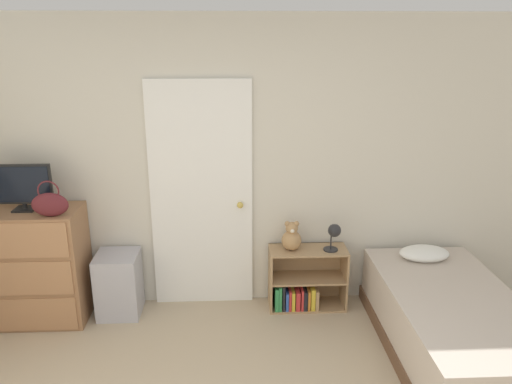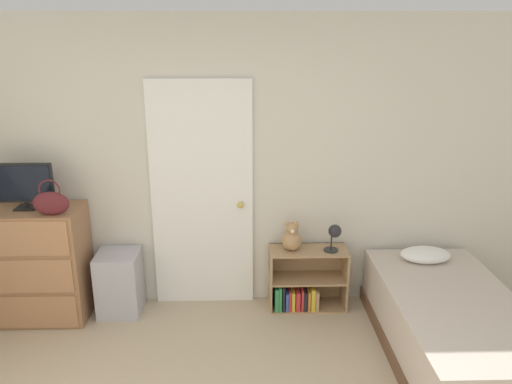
{
  "view_description": "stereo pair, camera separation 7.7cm",
  "coord_description": "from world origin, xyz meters",
  "px_view_note": "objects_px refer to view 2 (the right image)",
  "views": [
    {
      "loc": [
        0.11,
        -1.9,
        2.37
      ],
      "look_at": [
        0.29,
        2.03,
        1.13
      ],
      "focal_mm": 35.0,
      "sensor_mm": 36.0,
      "label": 1
    },
    {
      "loc": [
        0.18,
        -1.91,
        2.37
      ],
      "look_at": [
        0.29,
        2.03,
        1.13
      ],
      "focal_mm": 35.0,
      "sensor_mm": 36.0,
      "label": 2
    }
  ],
  "objects_px": {
    "storage_bin": "(120,283)",
    "bed": "(452,328)",
    "handbag": "(51,203)",
    "desk_lamp": "(334,233)",
    "teddy_bear": "(292,238)",
    "dresser": "(37,264)",
    "bookshelf": "(303,285)",
    "tv": "(24,185)"
  },
  "relations": [
    {
      "from": "dresser",
      "to": "teddy_bear",
      "type": "height_order",
      "value": "dresser"
    },
    {
      "from": "dresser",
      "to": "storage_bin",
      "type": "height_order",
      "value": "dresser"
    },
    {
      "from": "storage_bin",
      "to": "bed",
      "type": "xyz_separation_m",
      "value": [
        2.67,
        -0.74,
        -0.03
      ]
    },
    {
      "from": "dresser",
      "to": "bookshelf",
      "type": "distance_m",
      "value": 2.32
    },
    {
      "from": "desk_lamp",
      "to": "bookshelf",
      "type": "bearing_deg",
      "value": 170.33
    },
    {
      "from": "bookshelf",
      "to": "dresser",
      "type": "bearing_deg",
      "value": -177.7
    },
    {
      "from": "bookshelf",
      "to": "tv",
      "type": "bearing_deg",
      "value": -178.11
    },
    {
      "from": "tv",
      "to": "storage_bin",
      "type": "distance_m",
      "value": 1.15
    },
    {
      "from": "handbag",
      "to": "bed",
      "type": "bearing_deg",
      "value": -9.69
    },
    {
      "from": "teddy_bear",
      "to": "bed",
      "type": "bearing_deg",
      "value": -33.9
    },
    {
      "from": "handbag",
      "to": "teddy_bear",
      "type": "distance_m",
      "value": 2.01
    },
    {
      "from": "storage_bin",
      "to": "teddy_bear",
      "type": "bearing_deg",
      "value": 1.42
    },
    {
      "from": "teddy_bear",
      "to": "handbag",
      "type": "bearing_deg",
      "value": -172.83
    },
    {
      "from": "handbag",
      "to": "bed",
      "type": "relative_size",
      "value": 0.16
    },
    {
      "from": "tv",
      "to": "teddy_bear",
      "type": "distance_m",
      "value": 2.27
    },
    {
      "from": "bed",
      "to": "desk_lamp",
      "type": "bearing_deg",
      "value": 137.17
    },
    {
      "from": "tv",
      "to": "handbag",
      "type": "distance_m",
      "value": 0.33
    },
    {
      "from": "dresser",
      "to": "teddy_bear",
      "type": "distance_m",
      "value": 2.2
    },
    {
      "from": "bookshelf",
      "to": "desk_lamp",
      "type": "bearing_deg",
      "value": -9.67
    },
    {
      "from": "bookshelf",
      "to": "handbag",
      "type": "bearing_deg",
      "value": -173.2
    },
    {
      "from": "handbag",
      "to": "teddy_bear",
      "type": "bearing_deg",
      "value": 7.17
    },
    {
      "from": "dresser",
      "to": "desk_lamp",
      "type": "xyz_separation_m",
      "value": [
        2.56,
        0.05,
        0.23
      ]
    },
    {
      "from": "dresser",
      "to": "bed",
      "type": "distance_m",
      "value": 3.42
    },
    {
      "from": "bookshelf",
      "to": "desk_lamp",
      "type": "xyz_separation_m",
      "value": [
        0.26,
        -0.04,
        0.52
      ]
    },
    {
      "from": "tv",
      "to": "storage_bin",
      "type": "xyz_separation_m",
      "value": [
        0.69,
        0.04,
        -0.92
      ]
    },
    {
      "from": "dresser",
      "to": "storage_bin",
      "type": "bearing_deg",
      "value": 4.62
    },
    {
      "from": "desk_lamp",
      "to": "bed",
      "type": "distance_m",
      "value": 1.17
    },
    {
      "from": "tv",
      "to": "bookshelf",
      "type": "relative_size",
      "value": 0.7
    },
    {
      "from": "bookshelf",
      "to": "bed",
      "type": "height_order",
      "value": "bed"
    },
    {
      "from": "storage_bin",
      "to": "bed",
      "type": "relative_size",
      "value": 0.3
    },
    {
      "from": "storage_bin",
      "to": "teddy_bear",
      "type": "relative_size",
      "value": 2.11
    },
    {
      "from": "bookshelf",
      "to": "desk_lamp",
      "type": "relative_size",
      "value": 2.76
    },
    {
      "from": "storage_bin",
      "to": "teddy_bear",
      "type": "xyz_separation_m",
      "value": [
        1.52,
        0.04,
        0.4
      ]
    },
    {
      "from": "storage_bin",
      "to": "bookshelf",
      "type": "height_order",
      "value": "bookshelf"
    },
    {
      "from": "storage_bin",
      "to": "desk_lamp",
      "type": "distance_m",
      "value": 1.94
    },
    {
      "from": "bookshelf",
      "to": "bed",
      "type": "bearing_deg",
      "value": -36.55
    },
    {
      "from": "dresser",
      "to": "tv",
      "type": "relative_size",
      "value": 2.07
    },
    {
      "from": "handbag",
      "to": "desk_lamp",
      "type": "distance_m",
      "value": 2.35
    },
    {
      "from": "dresser",
      "to": "storage_bin",
      "type": "relative_size",
      "value": 1.78
    },
    {
      "from": "storage_bin",
      "to": "bed",
      "type": "height_order",
      "value": "bed"
    },
    {
      "from": "teddy_bear",
      "to": "bed",
      "type": "distance_m",
      "value": 1.45
    },
    {
      "from": "tv",
      "to": "bookshelf",
      "type": "distance_m",
      "value": 2.52
    }
  ]
}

